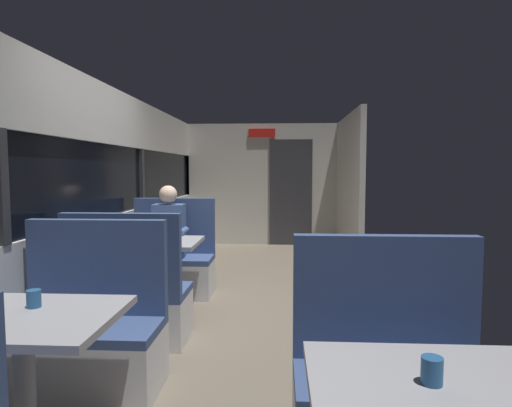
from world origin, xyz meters
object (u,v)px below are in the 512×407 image
(bench_mid_window_facing_end, at_px, (130,304))
(seated_passenger, at_px, (170,249))
(dining_table_near_window, at_px, (23,335))
(bench_front_aisle_facing_entry, at_px, (391,397))
(bench_near_window_facing_entry, at_px, (88,340))
(dining_table_mid_window, at_px, (153,251))
(bench_mid_window_facing_entry, at_px, (172,266))
(coffee_cup_primary, at_px, (432,371))
(coffee_cup_secondary, at_px, (34,299))

(bench_mid_window_facing_end, xyz_separation_m, seated_passenger, (0.00, 1.33, 0.21))
(dining_table_near_window, xyz_separation_m, bench_front_aisle_facing_entry, (1.79, 0.10, -0.31))
(bench_near_window_facing_entry, relative_size, dining_table_mid_window, 1.22)
(bench_mid_window_facing_entry, height_order, bench_front_aisle_facing_entry, same)
(seated_passenger, xyz_separation_m, coffee_cup_primary, (1.74, -3.38, 0.25))
(bench_near_window_facing_entry, distance_m, seated_passenger, 2.11)
(dining_table_mid_window, bearing_deg, bench_front_aisle_facing_entry, -49.15)
(dining_table_near_window, xyz_separation_m, coffee_cup_secondary, (-0.00, 0.11, 0.15))
(bench_mid_window_facing_end, bearing_deg, coffee_cup_secondary, -90.06)
(dining_table_near_window, bearing_deg, dining_table_mid_window, 90.00)
(bench_near_window_facing_entry, bearing_deg, coffee_cup_secondary, -90.13)
(coffee_cup_primary, bearing_deg, bench_near_window_facing_entry, 143.66)
(dining_table_mid_window, xyz_separation_m, bench_mid_window_facing_entry, (0.00, 0.70, -0.31))
(bench_mid_window_facing_end, xyz_separation_m, coffee_cup_primary, (1.74, -2.05, 0.46))
(dining_table_mid_window, height_order, coffee_cup_primary, coffee_cup_primary)
(coffee_cup_secondary, bearing_deg, dining_table_near_window, -89.30)
(dining_table_near_window, xyz_separation_m, dining_table_mid_window, (0.00, 2.17, 0.00))
(dining_table_near_window, bearing_deg, coffee_cup_secondary, 90.70)
(dining_table_near_window, xyz_separation_m, bench_mid_window_facing_entry, (0.00, 2.87, -0.31))
(bench_mid_window_facing_end, distance_m, seated_passenger, 1.34)
(bench_mid_window_facing_entry, height_order, coffee_cup_secondary, bench_mid_window_facing_entry)
(dining_table_near_window, height_order, bench_near_window_facing_entry, bench_near_window_facing_entry)
(bench_front_aisle_facing_entry, distance_m, coffee_cup_secondary, 1.85)
(bench_mid_window_facing_entry, relative_size, coffee_cup_secondary, 12.22)
(dining_table_near_window, bearing_deg, bench_front_aisle_facing_entry, 3.18)
(dining_table_near_window, xyz_separation_m, coffee_cup_primary, (1.74, -0.58, 0.15))
(bench_mid_window_facing_entry, height_order, coffee_cup_primary, bench_mid_window_facing_entry)
(coffee_cup_primary, bearing_deg, dining_table_near_window, 161.55)
(dining_table_mid_window, relative_size, coffee_cup_primary, 10.00)
(seated_passenger, bearing_deg, dining_table_near_window, -90.00)
(dining_table_mid_window, xyz_separation_m, bench_mid_window_facing_end, (0.00, -0.70, -0.31))
(bench_near_window_facing_entry, bearing_deg, coffee_cup_primary, -36.34)
(dining_table_mid_window, height_order, bench_mid_window_facing_end, bench_mid_window_facing_end)
(bench_front_aisle_facing_entry, bearing_deg, dining_table_near_window, -176.82)
(dining_table_near_window, distance_m, bench_mid_window_facing_end, 1.50)
(bench_near_window_facing_entry, xyz_separation_m, bench_mid_window_facing_end, (0.00, 0.77, 0.00))
(dining_table_near_window, relative_size, coffee_cup_secondary, 10.00)
(dining_table_near_window, relative_size, bench_mid_window_facing_end, 0.82)
(dining_table_near_window, relative_size, seated_passenger, 0.71)
(bench_mid_window_facing_end, height_order, bench_mid_window_facing_entry, same)
(bench_mid_window_facing_entry, relative_size, bench_front_aisle_facing_entry, 1.00)
(bench_near_window_facing_entry, relative_size, bench_mid_window_facing_end, 1.00)
(bench_mid_window_facing_entry, distance_m, seated_passenger, 0.22)
(dining_table_mid_window, height_order, coffee_cup_secondary, coffee_cup_secondary)
(bench_mid_window_facing_entry, distance_m, coffee_cup_primary, 3.89)
(bench_mid_window_facing_end, height_order, bench_front_aisle_facing_entry, same)
(bench_near_window_facing_entry, relative_size, bench_front_aisle_facing_entry, 1.00)
(bench_front_aisle_facing_entry, height_order, coffee_cup_secondary, bench_front_aisle_facing_entry)
(dining_table_mid_window, xyz_separation_m, coffee_cup_primary, (1.74, -2.75, 0.15))
(bench_mid_window_facing_end, relative_size, seated_passenger, 0.87)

